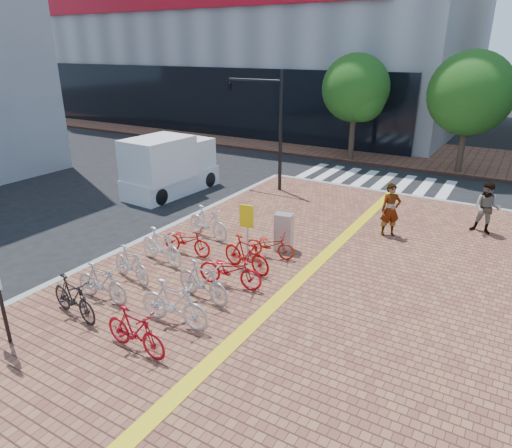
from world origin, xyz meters
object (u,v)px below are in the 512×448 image
Objects in this scene: bike_11 at (270,245)px; pedestrian_a at (390,210)px; bike_0 at (73,298)px; utility_box at (284,232)px; bike_8 at (203,281)px; bike_9 at (230,270)px; pedestrian_b at (487,208)px; bike_5 at (208,222)px; yellow_sign at (247,221)px; traffic_light_pole at (257,107)px; bike_4 at (187,240)px; bike_2 at (131,264)px; box_truck at (169,166)px; bike_6 at (135,331)px; bike_7 at (174,304)px; bike_1 at (102,283)px; bike_3 at (161,246)px; bike_10 at (246,254)px.

pedestrian_a reaches higher than bike_11.
utility_box is (2.53, 6.19, 0.08)m from bike_0.
bike_8 reaches higher than bike_9.
bike_0 is 0.96× the size of pedestrian_b.
bike_9 is at bearing -28.24° from bike_0.
yellow_sign is (1.92, -0.52, 0.61)m from bike_5.
utility_box is 0.23× the size of traffic_light_pole.
bike_4 is 1.10× the size of bike_11.
bike_2 is 8.92m from box_truck.
utility_box is (0.26, 6.43, 0.10)m from bike_6.
bike_7 is at bearing -92.37° from utility_box.
bike_7 reaches higher than bike_6.
pedestrian_a is at bearing -21.08° from bike_0.
bike_3 is (-0.21, 2.50, 0.03)m from bike_1.
box_truck is at bearing 36.50° from bike_0.
bike_6 is 12.75m from pedestrian_b.
bike_8 is 10.32m from box_truck.
bike_4 is 10.51m from pedestrian_b.
bike_6 reaches higher than bike_9.
bike_10 is at bearing -110.60° from bike_5.
bike_7 is at bearing -58.44° from bike_0.
bike_3 is 2.67m from bike_10.
bike_10 is at bearing -3.56° from bike_7.
bike_11 is 0.95× the size of yellow_sign.
bike_4 is 0.92× the size of bike_7.
bike_0 is at bearing 86.58° from bike_6.
utility_box is at bearing 0.06° from bike_6.
bike_6 is 1.03× the size of yellow_sign.
pedestrian_a reaches higher than bike_1.
bike_7 is 4.46m from bike_11.
pedestrian_a is (5.14, 9.19, 0.40)m from bike_0.
utility_box reaches higher than bike_1.
bike_11 is at bearing 3.74° from bike_10.
bike_11 is at bearing 0.76° from bike_6.
bike_1 is at bearing -155.98° from pedestrian_a.
bike_8 is at bearing -171.27° from bike_10.
pedestrian_a is (2.94, 6.91, 0.40)m from bike_8.
bike_7 is 11.63m from pedestrian_b.
bike_5 is (-0.16, 4.84, 0.05)m from bike_1.
box_truck is at bearing 53.57° from bike_8.
pedestrian_a reaches higher than bike_2.
bike_1 is 1.02× the size of yellow_sign.
bike_0 is 12.63m from traffic_light_pole.
bike_7 is 2.26m from bike_9.
bike_2 is 3.41m from bike_6.
pedestrian_b reaches higher than bike_10.
box_truck is (-5.14, 9.52, 0.57)m from bike_0.
bike_9 is (0.08, 2.26, -0.08)m from bike_7.
box_truck is at bearing -141.14° from traffic_light_pole.
yellow_sign reaches higher than bike_10.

